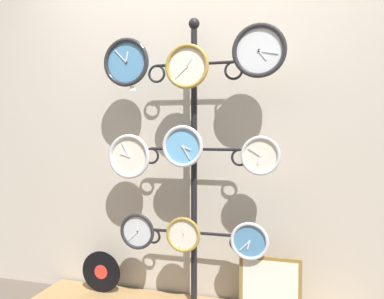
{
  "coord_description": "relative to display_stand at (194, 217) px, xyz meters",
  "views": [
    {
      "loc": [
        0.65,
        -1.95,
        1.2
      ],
      "look_at": [
        0.0,
        0.36,
        1.09
      ],
      "focal_mm": 35.0,
      "sensor_mm": 36.0,
      "label": 1
    }
  ],
  "objects": [
    {
      "name": "picture_frame",
      "position": [
        0.5,
        -0.05,
        -0.39
      ],
      "size": [
        0.38,
        0.02,
        0.37
      ],
      "color": "olive",
      "rests_on": "low_shelf"
    },
    {
      "name": "clock_bottom_left",
      "position": [
        -0.36,
        -0.11,
        -0.09
      ],
      "size": [
        0.24,
        0.04,
        0.24
      ],
      "color": "silver"
    },
    {
      "name": "shop_wall",
      "position": [
        -0.0,
        0.16,
        0.76
      ],
      "size": [
        4.4,
        0.04,
        2.8
      ],
      "color": "#BCB2A3",
      "rests_on": "ground_plane"
    },
    {
      "name": "price_tag_upper",
      "position": [
        -0.39,
        -0.1,
        0.84
      ],
      "size": [
        0.04,
        0.0,
        0.03
      ],
      "color": "white"
    },
    {
      "name": "clock_top_center",
      "position": [
        -0.01,
        -0.12,
        0.97
      ],
      "size": [
        0.28,
        0.04,
        0.28
      ],
      "color": "silver"
    },
    {
      "name": "clock_middle_center",
      "position": [
        -0.05,
        -0.1,
        0.47
      ],
      "size": [
        0.27,
        0.04,
        0.27
      ],
      "color": "#60A8DB"
    },
    {
      "name": "clock_middle_left",
      "position": [
        -0.42,
        -0.08,
        0.4
      ],
      "size": [
        0.3,
        0.04,
        0.3
      ],
      "color": "silver"
    },
    {
      "name": "clock_top_left",
      "position": [
        -0.43,
        -0.1,
        1.02
      ],
      "size": [
        0.32,
        0.04,
        0.32
      ],
      "color": "#4C84B2"
    },
    {
      "name": "vinyl_record",
      "position": [
        -0.68,
        -0.01,
        -0.43
      ],
      "size": [
        0.3,
        0.01,
        0.3
      ],
      "color": "black",
      "rests_on": "low_shelf"
    },
    {
      "name": "clock_middle_right",
      "position": [
        0.44,
        -0.11,
        0.42
      ],
      "size": [
        0.24,
        0.04,
        0.24
      ],
      "color": "silver"
    },
    {
      "name": "clock_top_right",
      "position": [
        0.43,
        -0.1,
        1.04
      ],
      "size": [
        0.32,
        0.04,
        0.32
      ],
      "color": "silver"
    },
    {
      "name": "clock_bottom_right",
      "position": [
        0.38,
        -0.08,
        -0.11
      ],
      "size": [
        0.24,
        0.04,
        0.24
      ],
      "color": "#4C84B2"
    },
    {
      "name": "clock_bottom_center",
      "position": [
        -0.04,
        -0.11,
        -0.09
      ],
      "size": [
        0.23,
        0.04,
        0.23
      ],
      "color": "silver"
    },
    {
      "name": "display_stand",
      "position": [
        0.0,
        0.0,
        0.0
      ],
      "size": [
        0.71,
        0.42,
        1.94
      ],
      "color": "black",
      "rests_on": "ground_plane"
    }
  ]
}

